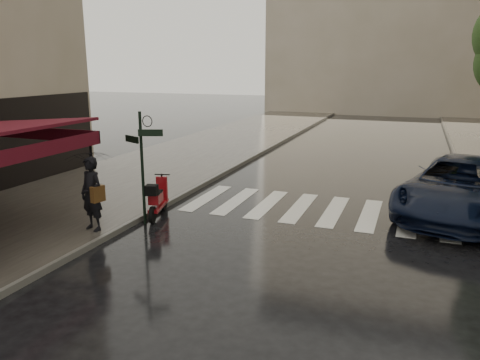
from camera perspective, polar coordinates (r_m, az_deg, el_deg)
The scene contains 9 objects.
ground at distance 10.34m, azimuth -14.67°, elevation -11.03°, with size 120.00×120.00×0.00m, color black.
sidewalk_near at distance 22.43m, azimuth -6.50°, elevation 2.85°, with size 6.00×60.00×0.12m, color #38332D.
curb_near at distance 21.22m, azimuth 0.86°, elevation 2.37°, with size 0.12×60.00×0.16m, color #595651.
curb_far at distance 20.10m, azimuth 25.47°, elevation 0.37°, with size 0.12×60.00×0.16m, color #595651.
crosswalk at distance 14.47m, azimuth 9.31°, elevation -3.54°, with size 7.85×3.20×0.01m.
signpost at distance 12.81m, azimuth -11.84°, elevation 2.53°, with size 1.17×0.29×3.10m.
pedestrian_with_umbrella at distance 12.34m, azimuth -17.89°, elevation 1.77°, with size 1.39×1.41×2.59m.
scooter at distance 13.65m, azimuth -10.03°, elevation -2.34°, with size 0.72×1.69×1.13m.
parked_car at distance 14.94m, azimuth 25.45°, elevation -0.83°, with size 2.79×6.06×1.68m, color black.
Camera 1 is at (5.61, -7.58, 4.25)m, focal length 35.00 mm.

